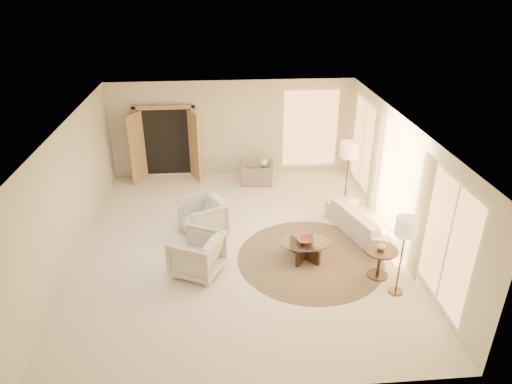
{
  "coord_description": "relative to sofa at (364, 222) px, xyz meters",
  "views": [
    {
      "loc": [
        -0.35,
        -8.69,
        5.6
      ],
      "look_at": [
        0.4,
        0.4,
        1.1
      ],
      "focal_mm": 32.0,
      "sensor_mm": 36.0,
      "label": 1
    }
  ],
  "objects": [
    {
      "name": "french_doors",
      "position": [
        -4.8,
        3.58,
        0.75
      ],
      "size": [
        1.95,
        0.66,
        2.16
      ],
      "color": "tan",
      "rests_on": "room"
    },
    {
      "name": "end_vase",
      "position": [
        -0.18,
        -1.63,
        0.4
      ],
      "size": [
        0.2,
        0.2,
        0.17
      ],
      "primitive_type": "imported",
      "rotation": [
        0.0,
        0.0,
        0.26
      ],
      "color": "silver",
      "rests_on": "end_table"
    },
    {
      "name": "window_back_corner",
      "position": [
        -0.6,
        3.71,
        1.04
      ],
      "size": [
        1.7,
        0.1,
        2.4
      ],
      "primitive_type": null,
      "color": "#FFBA66",
      "rests_on": "room"
    },
    {
      "name": "armchair_right",
      "position": [
        -3.8,
        -1.21,
        0.16
      ],
      "size": [
        1.16,
        1.19,
        0.94
      ],
      "primitive_type": "imported",
      "rotation": [
        0.0,
        0.0,
        -2.02
      ],
      "color": "beige",
      "rests_on": "room"
    },
    {
      "name": "windows_right",
      "position": [
        0.55,
        -0.14,
        1.04
      ],
      "size": [
        0.1,
        6.4,
        2.4
      ],
      "primitive_type": null,
      "color": "#FFBA66",
      "rests_on": "room"
    },
    {
      "name": "sofa",
      "position": [
        0.0,
        0.0,
        0.0
      ],
      "size": [
        1.45,
        2.29,
        0.63
      ],
      "primitive_type": "imported",
      "rotation": [
        0.0,
        0.0,
        1.88
      ],
      "color": "beige",
      "rests_on": "room"
    },
    {
      "name": "floor_lamp_far",
      "position": [
        0.0,
        -2.17,
        1.07
      ],
      "size": [
        0.39,
        0.39,
        1.63
      ],
      "rotation": [
        0.0,
        0.0,
        0.08
      ],
      "color": "#2F2719",
      "rests_on": "room"
    },
    {
      "name": "accent_chair",
      "position": [
        -2.24,
        2.98,
        0.09
      ],
      "size": [
        0.98,
        0.69,
        0.81
      ],
      "primitive_type": "imported",
      "rotation": [
        0.0,
        0.0,
        3.05
      ],
      "color": "gray",
      "rests_on": "room"
    },
    {
      "name": "bowl",
      "position": [
        -1.55,
        -0.89,
        0.14
      ],
      "size": [
        0.4,
        0.4,
        0.09
      ],
      "primitive_type": "imported",
      "rotation": [
        0.0,
        0.0,
        0.12
      ],
      "color": "brown",
      "rests_on": "coffee_table"
    },
    {
      "name": "armchair_left",
      "position": [
        -3.71,
        0.32,
        0.16
      ],
      "size": [
        1.15,
        1.18,
        0.94
      ],
      "primitive_type": "imported",
      "rotation": [
        0.0,
        0.0,
        -1.15
      ],
      "color": "beige",
      "rests_on": "room"
    },
    {
      "name": "side_table",
      "position": [
        -2.06,
        2.91,
        0.03
      ],
      "size": [
        0.48,
        0.48,
        0.56
      ],
      "rotation": [
        0.0,
        0.0,
        -0.16
      ],
      "color": "#2F2719",
      "rests_on": "room"
    },
    {
      "name": "room",
      "position": [
        -2.9,
        -0.24,
        1.09
      ],
      "size": [
        7.04,
        8.04,
        2.83
      ],
      "color": "white",
      "rests_on": "ground"
    },
    {
      "name": "floor_lamp_near",
      "position": [
        -0.13,
        1.24,
        1.23
      ],
      "size": [
        0.44,
        0.44,
        1.81
      ],
      "rotation": [
        0.0,
        0.0,
        0.31
      ],
      "color": "#2F2719",
      "rests_on": "room"
    },
    {
      "name": "area_rug",
      "position": [
        -1.42,
        -0.92,
        -0.31
      ],
      "size": [
        3.52,
        3.52,
        0.01
      ],
      "primitive_type": "cylinder",
      "rotation": [
        0.0,
        0.0,
        -0.14
      ],
      "color": "#3D3021",
      "rests_on": "room"
    },
    {
      "name": "coffee_table",
      "position": [
        -1.55,
        -0.89,
        -0.06
      ],
      "size": [
        1.16,
        1.16,
        0.4
      ],
      "rotation": [
        0.0,
        0.0,
        0.05
      ],
      "color": "black",
      "rests_on": "room"
    },
    {
      "name": "side_vase",
      "position": [
        -2.06,
        2.91,
        0.38
      ],
      "size": [
        0.27,
        0.27,
        0.26
      ],
      "primitive_type": "imported",
      "rotation": [
        0.0,
        0.0,
        -0.07
      ],
      "color": "silver",
      "rests_on": "side_table"
    },
    {
      "name": "curtains_right",
      "position": [
        0.5,
        0.76,
        0.99
      ],
      "size": [
        0.06,
        5.2,
        2.6
      ],
      "primitive_type": null,
      "color": "beige",
      "rests_on": "room"
    },
    {
      "name": "end_table",
      "position": [
        -0.18,
        -1.63,
        0.12
      ],
      "size": [
        0.67,
        0.67,
        0.63
      ],
      "rotation": [
        0.0,
        0.0,
        -0.16
      ],
      "color": "black",
      "rests_on": "room"
    }
  ]
}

